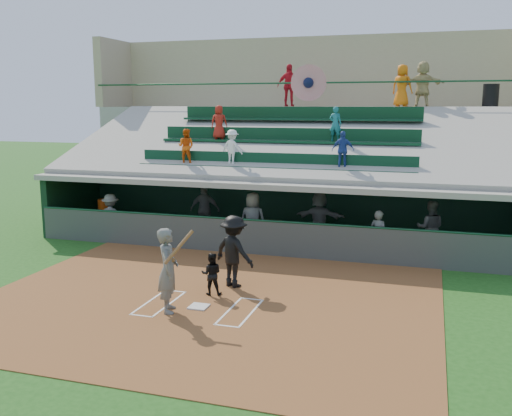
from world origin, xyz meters
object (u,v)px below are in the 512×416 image
(home_plate, at_px, (199,307))
(batter_at_plate, at_px, (168,270))
(catcher, at_px, (211,274))
(white_table, at_px, (103,221))
(trash_bin, at_px, (491,96))
(water_cooler, at_px, (104,205))

(home_plate, bearing_deg, batter_at_plate, -141.26)
(home_plate, relative_size, catcher, 0.40)
(batter_at_plate, relative_size, white_table, 2.25)
(home_plate, height_order, white_table, white_table)
(trash_bin, bearing_deg, water_cooler, -155.10)
(home_plate, height_order, trash_bin, trash_bin)
(home_plate, bearing_deg, white_table, 135.46)
(trash_bin, bearing_deg, white_table, -155.02)
(water_cooler, bearing_deg, catcher, -40.59)
(catcher, bearing_deg, white_table, -55.66)
(catcher, distance_m, water_cooler, 8.54)
(catcher, bearing_deg, batter_at_plate, 54.74)
(white_table, bearing_deg, water_cooler, 58.92)
(catcher, xyz_separation_m, water_cooler, (-6.47, 5.55, 0.47))
(home_plate, xyz_separation_m, batter_at_plate, (-0.55, -0.44, 0.97))
(white_table, xyz_separation_m, water_cooler, (0.04, 0.04, 0.60))
(batter_at_plate, bearing_deg, trash_bin, 59.89)
(water_cooler, bearing_deg, white_table, -131.96)
(home_plate, distance_m, water_cooler, 9.26)
(catcher, xyz_separation_m, white_table, (-6.51, 5.50, -0.13))
(home_plate, distance_m, trash_bin, 15.54)
(batter_at_plate, distance_m, water_cooler, 9.15)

